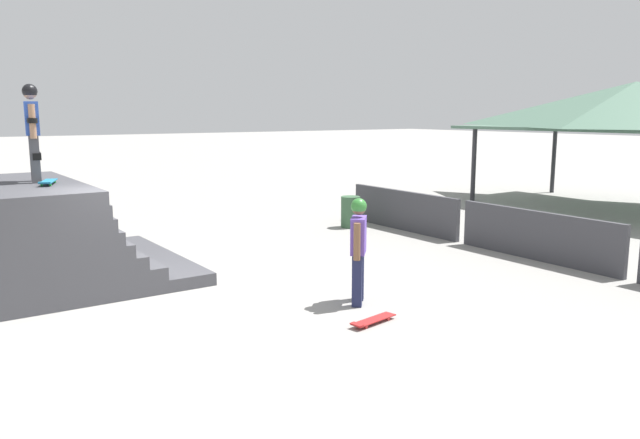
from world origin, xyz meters
TOP-DOWN VIEW (x-y plane):
  - ground_plane at (0.00, 0.00)m, footprint 160.00×160.00m
  - quarter_pipe_ramp at (-2.34, -1.08)m, footprint 4.24×3.61m
  - skater_on_deck at (-2.38, -1.20)m, footprint 0.76×0.30m
  - skateboard_on_deck at (-1.78, -1.12)m, footprint 0.82×0.47m
  - bystander_walking at (2.07, 2.77)m, footprint 0.57×0.54m
  - skateboard_on_ground at (3.01, 2.31)m, footprint 0.34×0.86m
  - barrier_fence at (1.82, 7.79)m, footprint 12.38×0.12m
  - pavilion_shelter at (-0.68, 15.71)m, footprint 10.14×5.37m
  - trash_bin at (-3.49, 6.86)m, footprint 0.52×0.52m

SIDE VIEW (x-z plane):
  - ground_plane at x=0.00m, z-range 0.00..0.00m
  - skateboard_on_ground at x=3.01m, z-range 0.01..0.10m
  - trash_bin at x=-3.49m, z-range 0.00..0.85m
  - barrier_fence at x=1.82m, z-range 0.00..1.05m
  - quarter_pipe_ramp at x=-2.34m, z-range -0.12..1.73m
  - bystander_walking at x=2.07m, z-range 0.15..1.90m
  - skateboard_on_deck at x=-1.78m, z-range 1.87..1.95m
  - skater_on_deck at x=-2.38m, z-range 1.98..3.74m
  - pavilion_shelter at x=-0.68m, z-range 1.27..5.31m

